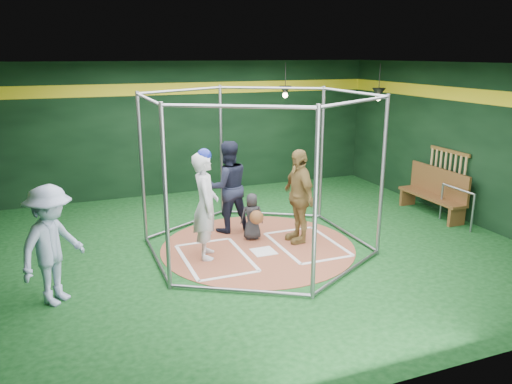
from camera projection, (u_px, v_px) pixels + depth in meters
name	position (u px, v px, depth m)	size (l,w,h in m)	color
room_shell	(258.00, 160.00, 9.37)	(10.10, 9.10, 3.53)	#0C3712
clay_disc	(258.00, 247.00, 9.83)	(3.80, 3.80, 0.01)	#964F36
home_plate	(264.00, 251.00, 9.56)	(0.43, 0.43, 0.01)	white
batter_box_left	(215.00, 258.00, 9.27)	(1.17, 1.77, 0.01)	white
batter_box_right	(307.00, 244.00, 9.94)	(1.17, 1.77, 0.01)	white
batting_cage	(258.00, 173.00, 9.43)	(4.05, 4.67, 3.00)	gray
bat_rack	(447.00, 170.00, 11.64)	(0.07, 1.25, 0.98)	brown
pendant_lamp_near	(285.00, 91.00, 13.10)	(0.34, 0.34, 0.90)	black
pendant_lamp_far	(379.00, 93.00, 12.30)	(0.34, 0.34, 0.90)	black
batter_figure	(205.00, 205.00, 9.08)	(0.64, 0.82, 2.05)	silver
visitor_leopard	(298.00, 196.00, 9.89)	(1.10, 0.46, 1.89)	#A88A48
catcher_figure	(253.00, 216.00, 10.08)	(0.52, 0.59, 0.96)	black
umpire	(228.00, 187.00, 10.47)	(0.94, 0.74, 1.94)	black
bystander_blue	(52.00, 245.00, 7.42)	(1.20, 0.69, 1.85)	#A8B8DE
dugout_bench	(435.00, 191.00, 11.69)	(0.44, 1.90, 1.11)	brown
steel_railing	(457.00, 201.00, 10.93)	(0.05, 0.99, 0.86)	gray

